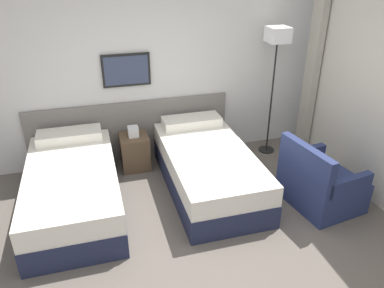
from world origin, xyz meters
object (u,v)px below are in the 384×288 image
Objects in this scene: bed_near_door at (73,187)px; armchair at (320,185)px; floor_lamp at (277,46)px; nightstand at (135,151)px; bed_near_window at (208,168)px.

armchair is at bearing -14.24° from bed_near_door.
floor_lamp is at bearing 13.79° from bed_near_door.
nightstand is at bearing 44.86° from armchair.
bed_near_door is 1.66m from bed_near_window.
nightstand is at bearing 178.46° from floor_lamp.
armchair reaches higher than bed_near_door.
armchair reaches higher than bed_near_window.
armchair is at bearing -36.31° from nightstand.
nightstand is at bearing 137.77° from bed_near_window.
bed_near_window is 1.91m from floor_lamp.
bed_near_window reaches higher than nightstand.
armchair is (2.83, -0.72, -0.01)m from bed_near_door.
bed_near_window is at bearing 49.68° from armchair.
bed_near_window is 1.37m from armchair.
bed_near_door is 3.22m from floor_lamp.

